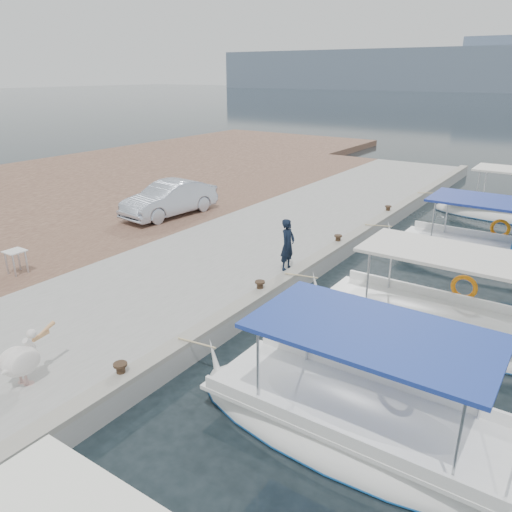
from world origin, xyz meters
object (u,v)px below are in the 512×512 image
at_px(pelican, 21,360).
at_px(parked_car, 169,199).
at_px(fishing_caique_d, 484,258).
at_px(fisherman, 288,245).
at_px(fishing_caique_c, 437,330).
at_px(fishing_caique_b, 355,429).

relative_size(pelican, parked_car, 0.31).
xyz_separation_m(fishing_caique_d, pelican, (-5.92, -13.53, 0.84)).
xyz_separation_m(fishing_caique_d, fisherman, (-4.74, -5.44, 1.11)).
xyz_separation_m(fishing_caique_c, fisherman, (-4.80, 0.63, 1.18)).
bearing_deg(fishing_caique_b, fishing_caique_c, 87.52).
xyz_separation_m(fishing_caique_b, fishing_caique_d, (0.15, 10.71, 0.07)).
distance_m(fishing_caique_c, pelican, 9.59).
height_order(fishing_caique_d, fisherman, fishing_caique_d).
height_order(fishing_caique_b, fishing_caique_c, same).
height_order(fisherman, parked_car, fisherman).
relative_size(fishing_caique_c, fishing_caique_d, 1.05).
relative_size(fishing_caique_b, parked_car, 1.56).
bearing_deg(parked_car, pelican, -54.62).
bearing_deg(pelican, fishing_caique_b, 26.01).
relative_size(fishing_caique_d, parked_car, 1.58).
bearing_deg(parked_car, fishing_caique_d, 18.77).
relative_size(fishing_caique_b, fishing_caique_d, 0.99).
distance_m(pelican, fisherman, 8.18).
xyz_separation_m(fishing_caique_d, parked_car, (-12.07, -2.88, 1.02)).
relative_size(fishing_caique_c, parked_car, 1.66).
bearing_deg(fishing_caique_d, parked_car, -166.56).
distance_m(fishing_caique_c, parked_car, 12.58).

